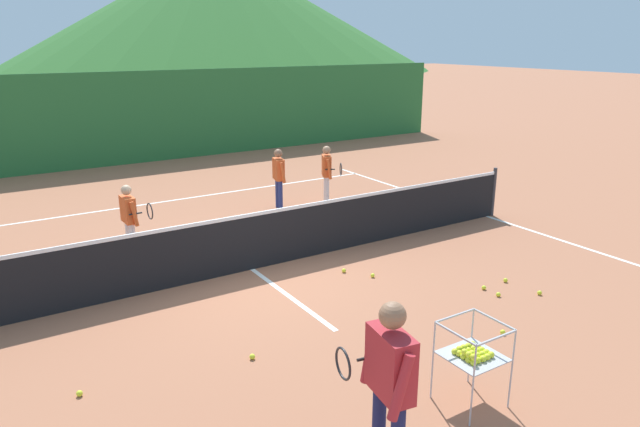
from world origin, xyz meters
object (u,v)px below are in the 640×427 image
student_1 (130,214)px  tennis_ball_2 (484,288)px  tennis_ball_5 (506,280)px  tennis_ball_0 (79,393)px  tennis_ball_1 (344,271)px  tennis_net (251,241)px  tennis_ball_6 (252,357)px  student_3 (327,170)px  tennis_ball_10 (540,293)px  tennis_ball_7 (406,346)px  ball_cart (473,354)px  instructor (389,375)px  tennis_ball_8 (373,275)px  tennis_ball_3 (503,332)px  student_2 (279,173)px  tennis_ball_9 (498,294)px

student_1 → tennis_ball_2: (4.14, -4.26, -0.75)m
tennis_ball_5 → tennis_ball_0: bearing=176.5°
tennis_ball_1 → tennis_ball_2: size_ratio=1.00×
tennis_net → tennis_ball_6: 2.87m
student_3 → tennis_ball_10: 5.92m
tennis_ball_7 → ball_cart: bearing=-97.9°
instructor → tennis_ball_2: size_ratio=24.45×
tennis_ball_2 → tennis_ball_5: bearing=1.6°
tennis_ball_2 → tennis_ball_7: size_ratio=1.00×
instructor → tennis_ball_10: size_ratio=24.45×
instructor → tennis_ball_8: size_ratio=24.45×
tennis_ball_7 → tennis_ball_3: bearing=-17.5°
ball_cart → student_3: bearing=68.1°
instructor → tennis_ball_8: 4.50m
tennis_ball_5 → student_2: bearing=100.6°
tennis_ball_2 → tennis_ball_5: same height
student_2 → tennis_ball_9: student_2 is taller
ball_cart → tennis_ball_1: size_ratio=13.22×
tennis_ball_7 → tennis_ball_10: same height
tennis_ball_9 → tennis_ball_5: bearing=30.7°
tennis_ball_8 → tennis_ball_9: size_ratio=1.00×
student_1 → tennis_ball_6: 4.26m
tennis_ball_6 → tennis_ball_8: (2.72, 1.21, 0.00)m
student_1 → student_2: 3.84m
ball_cart → tennis_ball_1: 3.77m
tennis_ball_2 → tennis_ball_9: (-0.01, -0.29, 0.00)m
tennis_net → tennis_ball_0: bearing=-144.5°
tennis_ball_3 → tennis_ball_7: size_ratio=1.00×
tennis_ball_3 → tennis_ball_8: bearing=96.7°
tennis_ball_0 → tennis_ball_5: bearing=-3.5°
tennis_net → tennis_ball_0: tennis_net is taller
tennis_net → tennis_ball_1: bearing=-37.4°
tennis_net → ball_cart: 4.56m
tennis_ball_0 → tennis_ball_10: size_ratio=1.00×
ball_cart → tennis_ball_3: 1.76m
ball_cart → tennis_ball_10: (2.89, 1.34, -0.55)m
tennis_ball_0 → tennis_ball_7: bearing=-16.9°
instructor → tennis_ball_9: bearing=28.1°
instructor → tennis_ball_6: instructor is taller
tennis_ball_1 → tennis_ball_7: bearing=-107.0°
instructor → student_1: size_ratio=1.28×
tennis_ball_1 → tennis_ball_8: 0.50m
tennis_ball_5 → tennis_ball_2: bearing=-178.4°
tennis_ball_1 → tennis_ball_6: same height
instructor → tennis_ball_8: (2.58, 3.56, -0.96)m
student_1 → tennis_ball_0: size_ratio=19.15×
tennis_ball_10 → tennis_ball_3: bearing=-159.5°
student_2 → tennis_ball_10: (1.09, -6.14, -0.78)m
instructor → tennis_ball_10: 4.71m
tennis_net → student_2: 3.62m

